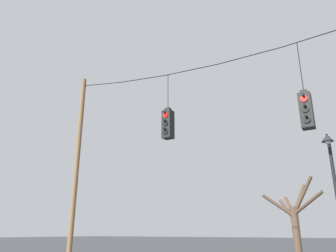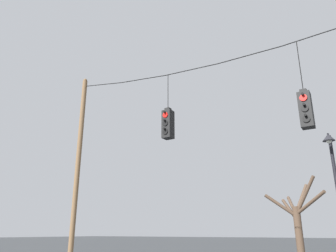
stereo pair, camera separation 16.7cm
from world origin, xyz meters
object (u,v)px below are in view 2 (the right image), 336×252
object	(u,v)px
utility_pole_left	(78,169)
street_lamp	(335,176)
traffic_light_near_right_pole	(168,124)
bare_tree	(298,221)
traffic_light_over_intersection	(306,109)

from	to	relation	value
utility_pole_left	street_lamp	size ratio (longest dim) A/B	1.64
utility_pole_left	traffic_light_near_right_pole	size ratio (longest dim) A/B	3.30
utility_pole_left	bare_tree	distance (m)	10.63
traffic_light_over_intersection	utility_pole_left	bearing A→B (deg)	179.95
utility_pole_left	bare_tree	world-z (taller)	utility_pole_left
utility_pole_left	traffic_light_over_intersection	distance (m)	8.91
utility_pole_left	traffic_light_near_right_pole	world-z (taller)	utility_pole_left
traffic_light_near_right_pole	street_lamp	size ratio (longest dim) A/B	0.50
traffic_light_near_right_pole	bare_tree	size ratio (longest dim) A/B	0.59
traffic_light_near_right_pole	traffic_light_over_intersection	size ratio (longest dim) A/B	0.90
bare_tree	utility_pole_left	bearing A→B (deg)	-130.77
traffic_light_over_intersection	bare_tree	bearing A→B (deg)	104.44
street_lamp	bare_tree	world-z (taller)	street_lamp
utility_pole_left	street_lamp	bearing A→B (deg)	20.17
traffic_light_near_right_pole	traffic_light_over_intersection	world-z (taller)	traffic_light_near_right_pole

